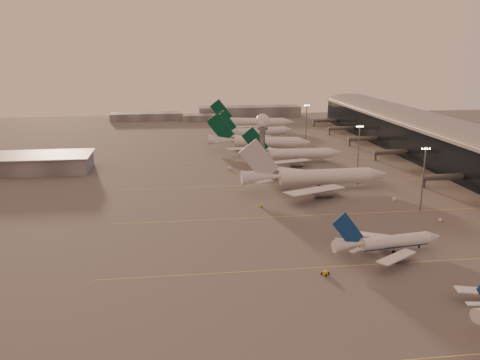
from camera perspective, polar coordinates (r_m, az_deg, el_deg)
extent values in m
plane|color=#5A5757|center=(138.66, 9.13, -11.43)|extent=(700.00, 700.00, 0.00)
cube|color=#D8CD4C|center=(157.64, 18.71, -8.73)|extent=(180.00, 0.25, 0.02)
cube|color=#D8CD4C|center=(196.14, 13.02, -3.67)|extent=(180.00, 0.25, 0.02)
cube|color=#D8CD4C|center=(236.95, 9.28, -0.28)|extent=(180.00, 0.25, 0.02)
cube|color=#D8CD4C|center=(283.78, 6.42, 2.32)|extent=(180.00, 0.25, 0.02)
cube|color=black|center=(276.07, 24.47, 2.63)|extent=(36.00, 360.00, 18.00)
cylinder|color=slate|center=(274.52, 24.67, 4.46)|extent=(10.08, 360.00, 10.08)
cube|color=slate|center=(274.49, 24.68, 4.50)|extent=(40.00, 362.00, 0.80)
cylinder|color=#5B5D63|center=(243.73, 22.08, 0.32)|extent=(22.00, 2.80, 2.80)
cube|color=#5B5D63|center=(239.54, 19.94, -0.28)|extent=(1.20, 1.20, 4.40)
cylinder|color=#5B5D63|center=(292.38, 16.78, 3.05)|extent=(22.00, 2.80, 2.80)
cube|color=#5B5D63|center=(288.90, 14.93, 2.58)|extent=(1.20, 1.20, 4.40)
cylinder|color=#5B5D63|center=(330.40, 13.84, 4.54)|extent=(22.00, 2.80, 2.80)
cube|color=#5B5D63|center=(327.32, 12.18, 4.14)|extent=(1.20, 1.20, 4.40)
cylinder|color=#5B5D63|center=(369.28, 11.51, 5.72)|extent=(22.00, 2.80, 2.80)
cube|color=#5B5D63|center=(366.53, 10.00, 5.36)|extent=(1.20, 1.20, 4.40)
cylinder|color=#5B5D63|center=(406.89, 9.70, 6.62)|extent=(22.00, 2.80, 2.80)
cube|color=#5B5D63|center=(404.39, 8.32, 6.30)|extent=(1.20, 1.20, 4.40)
cube|color=slate|center=(277.60, -24.65, 1.61)|extent=(80.00, 25.00, 8.00)
cube|color=slate|center=(276.77, -24.74, 2.46)|extent=(82.00, 27.00, 0.60)
cylinder|color=#5B5D63|center=(247.67, 2.51, 3.17)|extent=(2.60, 2.60, 22.00)
cylinder|color=#5B5D63|center=(245.61, 2.54, 5.80)|extent=(5.20, 5.20, 1.20)
sphere|color=silver|center=(245.04, 2.55, 6.70)|extent=(6.40, 6.40, 6.40)
cylinder|color=#5B5D63|center=(244.55, 2.56, 7.56)|extent=(0.16, 0.16, 2.00)
cylinder|color=#5B5D63|center=(202.75, 19.87, 0.10)|extent=(0.56, 0.56, 25.00)
cube|color=#5B5D63|center=(200.23, 20.16, 3.43)|extent=(3.60, 0.25, 0.25)
sphere|color=#FFEABF|center=(199.61, 19.77, 3.31)|extent=(0.56, 0.56, 0.56)
sphere|color=#FFEABF|center=(200.07, 20.03, 3.31)|extent=(0.56, 0.56, 0.56)
sphere|color=#FFEABF|center=(200.53, 20.28, 3.32)|extent=(0.56, 0.56, 0.56)
sphere|color=#FFEABF|center=(201.00, 20.53, 3.32)|extent=(0.56, 0.56, 0.56)
cylinder|color=#5B5D63|center=(249.72, 13.16, 3.24)|extent=(0.56, 0.56, 25.00)
cube|color=#5B5D63|center=(247.67, 13.32, 5.96)|extent=(3.60, 0.25, 0.25)
sphere|color=#FFEABF|center=(247.21, 12.99, 5.87)|extent=(0.56, 0.56, 0.56)
sphere|color=#FFEABF|center=(247.56, 13.20, 5.87)|extent=(0.56, 0.56, 0.56)
sphere|color=#FFEABF|center=(247.91, 13.42, 5.87)|extent=(0.56, 0.56, 0.56)
sphere|color=#FFEABF|center=(248.27, 13.64, 5.87)|extent=(0.56, 0.56, 0.56)
cylinder|color=#5B5D63|center=(333.63, 7.45, 6.33)|extent=(0.56, 0.56, 25.00)
cube|color=#5B5D63|center=(332.11, 7.52, 8.38)|extent=(3.60, 0.25, 0.25)
sphere|color=#FFEABF|center=(331.77, 7.26, 8.31)|extent=(0.56, 0.56, 0.56)
sphere|color=#FFEABF|center=(332.02, 7.43, 8.31)|extent=(0.56, 0.56, 0.56)
sphere|color=#FFEABF|center=(332.28, 7.60, 8.31)|extent=(0.56, 0.56, 0.56)
sphere|color=#FFEABF|center=(332.54, 7.77, 8.31)|extent=(0.56, 0.56, 0.56)
cube|color=slate|center=(443.24, -10.45, 7.05)|extent=(60.00, 18.00, 6.00)
cube|color=slate|center=(457.39, 1.03, 7.71)|extent=(90.00, 20.00, 9.00)
cube|color=slate|center=(433.69, -3.85, 7.02)|extent=(40.00, 15.00, 5.00)
cube|color=silver|center=(131.04, 24.89, -12.68)|extent=(4.19, 2.11, 0.23)
cylinder|color=silver|center=(162.19, 17.05, -6.74)|extent=(22.64, 6.99, 3.80)
cylinder|color=navy|center=(162.49, 17.03, -7.02)|extent=(22.04, 5.87, 2.74)
cone|color=silver|center=(169.53, 20.87, -6.13)|extent=(4.82, 4.39, 3.80)
cone|color=silver|center=(154.32, 12.07, -7.33)|extent=(9.81, 5.11, 3.80)
cube|color=silver|center=(152.38, 17.18, -8.44)|extent=(15.23, 12.58, 1.19)
cylinder|color=gray|center=(156.15, 17.54, -8.58)|extent=(4.63, 3.07, 2.47)
cube|color=gray|center=(155.74, 17.57, -8.22)|extent=(0.33, 0.29, 1.52)
cube|color=silver|center=(167.10, 13.72, -6.10)|extent=(16.47, 8.96, 1.19)
cylinder|color=gray|center=(167.25, 14.87, -6.80)|extent=(4.63, 3.07, 2.47)
cube|color=gray|center=(166.87, 14.90, -6.46)|extent=(0.33, 0.29, 1.52)
cube|color=navy|center=(152.43, 12.00, -5.71)|extent=(10.37, 1.85, 11.33)
cube|color=silver|center=(150.80, 12.84, -7.87)|extent=(4.48, 3.77, 0.25)
cube|color=silver|center=(157.84, 11.35, -6.74)|extent=(4.61, 2.86, 0.25)
cylinder|color=black|center=(167.69, 19.45, -7.18)|extent=(0.50, 0.50, 1.00)
cylinder|color=black|center=(163.89, 16.04, -7.39)|extent=(1.16, 0.65, 1.10)
cylinder|color=black|center=(160.48, 16.86, -7.94)|extent=(1.16, 0.65, 1.10)
cylinder|color=silver|center=(225.63, 9.53, 0.09)|extent=(40.62, 7.49, 6.32)
cylinder|color=silver|center=(225.99, 9.51, -0.25)|extent=(39.76, 5.70, 4.55)
cone|color=silver|center=(234.37, 15.13, 0.33)|extent=(8.01, 6.55, 6.32)
cone|color=silver|center=(218.07, 2.37, -0.01)|extent=(17.14, 6.81, 6.32)
cube|color=silver|center=(207.51, 8.39, -1.47)|extent=(28.56, 20.22, 1.88)
cylinder|color=gray|center=(213.33, 9.31, -1.78)|extent=(7.94, 4.33, 4.11)
cube|color=gray|center=(212.93, 9.32, -1.40)|extent=(0.31, 0.26, 2.53)
cube|color=silver|center=(238.66, 5.99, 0.75)|extent=(29.00, 18.91, 1.88)
cylinder|color=gray|center=(236.90, 7.37, -0.04)|extent=(7.94, 4.33, 4.11)
cube|color=gray|center=(236.54, 7.38, 0.31)|extent=(0.31, 0.26, 2.53)
cube|color=#B9BCC2|center=(216.12, 2.17, 1.90)|extent=(17.52, 0.87, 18.76)
cube|color=silver|center=(210.56, 2.70, -0.51)|extent=(8.30, 6.24, 0.25)
cube|color=silver|center=(225.40, 1.89, 0.53)|extent=(8.34, 5.90, 0.25)
cylinder|color=black|center=(231.92, 13.09, -0.68)|extent=(0.51, 0.51, 1.02)
cylinder|color=black|center=(227.66, 8.53, -0.73)|extent=(1.14, 0.54, 1.12)
cylinder|color=black|center=(223.56, 8.87, -1.03)|extent=(1.14, 0.54, 1.12)
cylinder|color=silver|center=(276.10, 6.69, 2.77)|extent=(33.30, 5.55, 5.37)
cylinder|color=silver|center=(276.35, 6.68, 2.52)|extent=(32.63, 4.04, 3.86)
cone|color=silver|center=(281.47, 10.62, 2.84)|extent=(6.47, 5.40, 5.37)
cone|color=silver|center=(271.33, 1.84, 2.79)|extent=(13.98, 5.44, 5.37)
cube|color=silver|center=(261.14, 5.66, 1.89)|extent=(23.99, 16.18, 1.59)
cylinder|color=gray|center=(265.69, 6.35, 1.60)|extent=(6.46, 3.52, 3.49)
cube|color=gray|center=(265.40, 6.36, 1.87)|extent=(0.28, 0.23, 2.15)
cube|color=silver|center=(287.86, 4.44, 3.12)|extent=(23.92, 16.38, 1.59)
cylinder|color=gray|center=(285.99, 5.36, 2.58)|extent=(6.46, 3.52, 3.49)
cube|color=gray|center=(285.73, 5.37, 2.82)|extent=(0.28, 0.23, 2.15)
cube|color=#043A26|center=(269.97, 1.70, 4.12)|extent=(14.76, 0.40, 15.88)
cube|color=silver|center=(265.05, 2.01, 2.53)|extent=(6.85, 4.97, 0.23)
cube|color=silver|center=(277.49, 1.58, 3.09)|extent=(6.84, 5.02, 0.23)
cylinder|color=black|center=(280.07, 9.18, 2.15)|extent=(0.46, 0.46, 0.93)
cylinder|color=black|center=(278.11, 6.03, 2.18)|extent=(1.02, 0.47, 1.02)
cylinder|color=black|center=(274.24, 6.22, 1.99)|extent=(1.02, 0.47, 1.02)
cylinder|color=silver|center=(305.02, 2.97, 4.09)|extent=(38.20, 13.48, 6.09)
cylinder|color=silver|center=(305.28, 2.97, 3.84)|extent=(37.12, 11.66, 4.38)
cone|color=silver|center=(305.48, 7.21, 4.01)|extent=(8.37, 7.42, 6.09)
cone|color=silver|center=(306.49, -2.06, 4.30)|extent=(16.72, 9.12, 6.09)
cube|color=silver|center=(289.96, 1.07, 3.33)|extent=(28.08, 13.88, 1.80)
cylinder|color=gray|center=(293.94, 2.00, 2.98)|extent=(7.95, 5.33, 3.96)
cube|color=gray|center=(293.65, 2.00, 3.26)|extent=(0.36, 0.32, 2.43)
cube|color=silver|center=(321.10, 1.36, 4.45)|extent=(25.19, 22.33, 1.80)
cylinder|color=gray|center=(317.70, 2.16, 3.87)|extent=(7.95, 5.33, 3.96)
cube|color=gray|center=(317.44, 2.16, 4.13)|extent=(0.36, 0.32, 2.43)
cube|color=#043A26|center=(305.34, -2.22, 5.64)|extent=(16.48, 3.69, 18.01)
cube|color=silver|center=(299.36, -2.25, 4.07)|extent=(7.76, 4.48, 0.26)
cube|color=silver|center=(313.64, -1.97, 4.57)|extent=(7.46, 6.62, 0.26)
cylinder|color=black|center=(305.84, 5.65, 3.34)|extent=(0.52, 0.52, 1.05)
cylinder|color=black|center=(308.06, 2.40, 3.50)|extent=(1.24, 0.74, 1.15)
cylinder|color=black|center=(303.54, 2.38, 3.33)|extent=(1.24, 0.74, 1.15)
cylinder|color=silver|center=(346.44, 2.32, 5.31)|extent=(34.11, 11.24, 5.43)
cylinder|color=silver|center=(346.64, 2.32, 5.11)|extent=(33.18, 9.63, 3.91)
cone|color=silver|center=(353.70, 5.40, 5.45)|extent=(7.37, 6.49, 5.43)
cone|color=silver|center=(339.03, -1.49, 5.22)|extent=(14.86, 7.82, 5.43)
cube|color=silver|center=(330.70, 1.80, 4.69)|extent=(22.74, 19.54, 1.61)
cylinder|color=gray|center=(335.56, 2.27, 4.45)|extent=(7.04, 4.62, 3.53)
cube|color=gray|center=(335.34, 2.28, 4.66)|extent=(0.32, 0.28, 2.17)
cube|color=silver|center=(357.16, 0.29, 5.45)|extent=(25.01, 12.92, 1.61)
cylinder|color=gray|center=(355.67, 1.09, 5.04)|extent=(7.04, 4.62, 3.53)
cube|color=gray|center=(355.46, 1.09, 5.25)|extent=(0.32, 0.28, 2.17)
cube|color=#043A26|center=(337.82, -1.62, 6.30)|extent=(14.77, 2.94, 16.07)
cube|color=silver|center=(332.77, -1.22, 5.07)|extent=(6.71, 5.81, 0.23)
cube|color=silver|center=(345.13, -1.83, 5.41)|extent=(6.94, 4.14, 0.23)
cylinder|color=black|center=(351.51, 4.29, 4.86)|extent=(0.47, 0.47, 0.94)
cylinder|color=black|center=(348.01, 1.78, 4.80)|extent=(1.10, 0.64, 1.03)
cylinder|color=black|center=(344.18, 2.01, 4.69)|extent=(1.10, 0.64, 1.03)
cylinder|color=silver|center=(385.39, 2.04, 6.35)|extent=(38.60, 11.71, 6.15)
cylinder|color=silver|center=(385.60, 2.03, 6.15)|extent=(37.59, 9.89, 4.43)
cone|color=silver|center=(386.48, 5.43, 6.32)|extent=(8.20, 7.17, 6.15)
cone|color=silver|center=(385.73, -2.01, 6.47)|extent=(16.71, 8.44, 6.15)
cube|color=silver|center=(369.65, 0.61, 5.83)|extent=(28.22, 15.28, 1.82)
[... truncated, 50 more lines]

